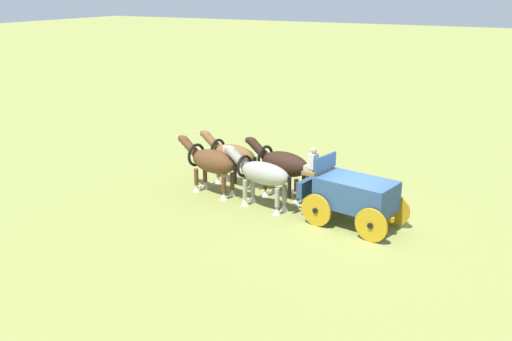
# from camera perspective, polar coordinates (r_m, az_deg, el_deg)

# --- Properties ---
(ground_plane) EXTENTS (220.00, 220.00, 0.00)m
(ground_plane) POSITION_cam_1_polar(r_m,az_deg,el_deg) (20.87, 9.71, -5.39)
(ground_plane) COLOR olive
(show_wagon) EXTENTS (5.69, 2.33, 2.68)m
(show_wagon) POSITION_cam_1_polar(r_m,az_deg,el_deg) (20.51, 9.53, -2.30)
(show_wagon) COLOR #2D4C7A
(show_wagon) RESTS_ON ground
(draft_horse_rear_near) EXTENTS (3.22, 1.21, 2.20)m
(draft_horse_rear_near) POSITION_cam_1_polar(r_m,az_deg,el_deg) (21.78, 0.54, -0.37)
(draft_horse_rear_near) COLOR #9E998E
(draft_horse_rear_near) RESTS_ON ground
(draft_horse_rear_off) EXTENTS (3.17, 1.31, 2.28)m
(draft_horse_rear_off) POSITION_cam_1_polar(r_m,az_deg,el_deg) (22.74, 2.59, 0.58)
(draft_horse_rear_off) COLOR #331E14
(draft_horse_rear_off) RESTS_ON ground
(draft_horse_lead_near) EXTENTS (3.18, 1.29, 2.20)m
(draft_horse_lead_near) POSITION_cam_1_polar(r_m,az_deg,el_deg) (23.38, -4.47, 0.85)
(draft_horse_lead_near) COLOR brown
(draft_horse_lead_near) RESTS_ON ground
(draft_horse_lead_off) EXTENTS (3.13, 1.19, 2.17)m
(draft_horse_lead_off) POSITION_cam_1_polar(r_m,az_deg,el_deg) (24.33, -2.42, 1.50)
(draft_horse_lead_off) COLOR brown
(draft_horse_lead_off) RESTS_ON ground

